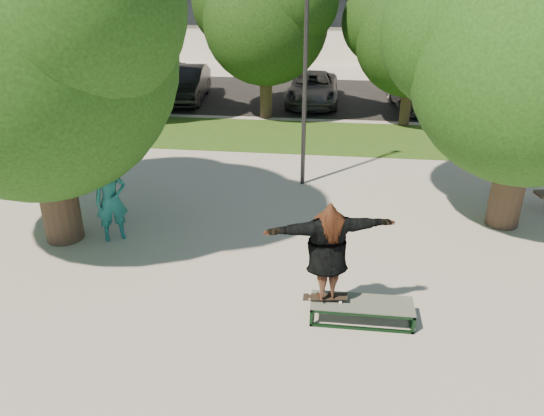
# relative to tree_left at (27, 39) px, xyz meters

# --- Properties ---
(ground) EXTENTS (120.00, 120.00, 0.00)m
(ground) POSITION_rel_tree_left_xyz_m (4.29, -1.09, -4.42)
(ground) COLOR #ADA89F
(ground) RESTS_ON ground
(grass_strip) EXTENTS (30.00, 4.00, 0.02)m
(grass_strip) POSITION_rel_tree_left_xyz_m (5.29, 8.41, -4.41)
(grass_strip) COLOR #214714
(grass_strip) RESTS_ON ground
(asphalt_strip) EXTENTS (40.00, 8.00, 0.01)m
(asphalt_strip) POSITION_rel_tree_left_xyz_m (4.29, 14.91, -4.42)
(asphalt_strip) COLOR black
(asphalt_strip) RESTS_ON ground
(tree_left) EXTENTS (6.96, 5.95, 7.12)m
(tree_left) POSITION_rel_tree_left_xyz_m (0.00, 0.00, 0.00)
(tree_left) COLOR #38281E
(tree_left) RESTS_ON ground
(tree_right) EXTENTS (6.24, 5.33, 6.51)m
(tree_right) POSITION_rel_tree_left_xyz_m (10.21, 1.99, -0.33)
(tree_right) COLOR #38281E
(tree_right) RESTS_ON ground
(bg_tree_left) EXTENTS (5.28, 4.51, 5.77)m
(bg_tree_left) POSITION_rel_tree_left_xyz_m (-2.28, 9.98, -0.69)
(bg_tree_left) COLOR #38281E
(bg_tree_left) RESTS_ON ground
(bg_tree_mid) EXTENTS (5.76, 4.92, 6.24)m
(bg_tree_mid) POSITION_rel_tree_left_xyz_m (3.22, 10.98, -0.41)
(bg_tree_mid) COLOR #38281E
(bg_tree_mid) RESTS_ON ground
(bg_tree_right) EXTENTS (5.04, 4.31, 5.43)m
(bg_tree_right) POSITION_rel_tree_left_xyz_m (8.73, 10.47, -0.93)
(bg_tree_right) COLOR #38281E
(bg_tree_right) RESTS_ON ground
(lamppost) EXTENTS (0.25, 0.15, 6.11)m
(lamppost) POSITION_rel_tree_left_xyz_m (5.29, 3.91, -1.27)
(lamppost) COLOR #2D2D30
(lamppost) RESTS_ON ground
(grind_box) EXTENTS (1.80, 0.60, 0.38)m
(grind_box) POSITION_rel_tree_left_xyz_m (6.79, -2.39, -4.23)
(grind_box) COLOR black
(grind_box) RESTS_ON ground
(skater_rig) EXTENTS (2.31, 1.23, 1.90)m
(skater_rig) POSITION_rel_tree_left_xyz_m (6.14, -2.39, -3.06)
(skater_rig) COLOR white
(skater_rig) RESTS_ON grind_box
(bystander) EXTENTS (0.84, 0.77, 1.94)m
(bystander) POSITION_rel_tree_left_xyz_m (1.25, 0.05, -3.45)
(bystander) COLOR #1C6C68
(bystander) RESTS_ON ground
(car_silver_a) EXTENTS (1.85, 4.18, 1.40)m
(car_silver_a) POSITION_rel_tree_left_xyz_m (-2.30, 15.41, -3.72)
(car_silver_a) COLOR #A3A4A8
(car_silver_a) RESTS_ON asphalt_strip
(car_dark) EXTENTS (2.03, 4.79, 1.54)m
(car_dark) POSITION_rel_tree_left_xyz_m (-0.71, 13.27, -3.65)
(car_dark) COLOR black
(car_dark) RESTS_ON asphalt_strip
(car_grey) EXTENTS (2.33, 4.88, 1.34)m
(car_grey) POSITION_rel_tree_left_xyz_m (5.03, 13.53, -3.75)
(car_grey) COLOR #504F54
(car_grey) RESTS_ON asphalt_strip
(car_silver_b) EXTENTS (2.37, 4.60, 1.28)m
(car_silver_b) POSITION_rel_tree_left_xyz_m (9.45, 13.38, -3.78)
(car_silver_b) COLOR #ABACB0
(car_silver_b) RESTS_ON asphalt_strip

